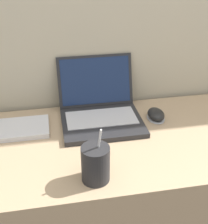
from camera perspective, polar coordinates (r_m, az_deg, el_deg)
desk at (r=1.42m, az=3.89°, el=-17.39°), size 1.27×0.57×0.76m
laptop at (r=1.27m, az=-0.77°, el=0.75°), size 0.32×0.33×0.22m
drink_cup at (r=0.95m, az=-1.56°, el=-9.35°), size 0.09×0.09×0.19m
computer_mouse at (r=1.29m, az=9.47°, el=-0.51°), size 0.07×0.10×0.04m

